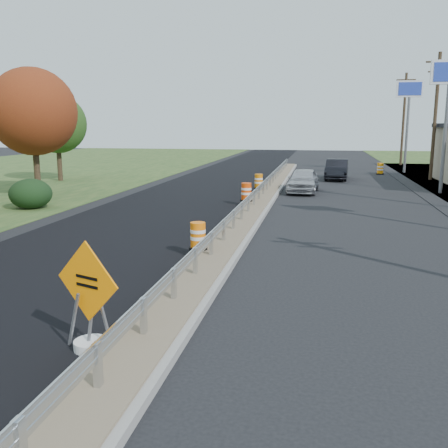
% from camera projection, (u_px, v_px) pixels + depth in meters
% --- Properties ---
extents(ground, '(140.00, 140.00, 0.00)m').
position_uv_depth(ground, '(224.00, 246.00, 17.24)').
color(ground, black).
rests_on(ground, ground).
extents(milled_overlay, '(7.20, 120.00, 0.01)m').
position_uv_depth(milled_overlay, '(180.00, 201.00, 27.68)').
color(milled_overlay, black).
rests_on(milled_overlay, ground).
extents(median, '(1.60, 55.00, 0.23)m').
position_uv_depth(median, '(254.00, 207.00, 24.92)').
color(median, gray).
rests_on(median, ground).
extents(guardrail, '(0.10, 46.15, 0.72)m').
position_uv_depth(guardrail, '(257.00, 192.00, 25.76)').
color(guardrail, silver).
rests_on(guardrail, median).
extents(pylon_sign_north, '(2.20, 0.30, 7.90)m').
position_uv_depth(pylon_sign_north, '(409.00, 97.00, 42.93)').
color(pylon_sign_north, slate).
rests_on(pylon_sign_north, ground).
extents(utility_pole_nmid, '(1.90, 0.26, 9.40)m').
position_uv_depth(utility_pole_nmid, '(435.00, 114.00, 37.26)').
color(utility_pole_nmid, '#473523').
rests_on(utility_pole_nmid, ground).
extents(utility_pole_north, '(1.90, 0.26, 9.40)m').
position_uv_depth(utility_pole_north, '(404.00, 117.00, 51.71)').
color(utility_pole_north, '#473523').
rests_on(utility_pole_north, ground).
extents(hedge_north, '(2.09, 2.09, 1.52)m').
position_uv_depth(hedge_north, '(31.00, 194.00, 24.91)').
color(hedge_north, black).
rests_on(hedge_north, ground).
extents(tree_near_red, '(4.95, 4.95, 7.35)m').
position_uv_depth(tree_near_red, '(33.00, 112.00, 28.34)').
color(tree_near_red, '#473523').
rests_on(tree_near_red, ground).
extents(tree_near_back, '(4.29, 4.29, 6.37)m').
position_uv_depth(tree_near_back, '(57.00, 124.00, 36.73)').
color(tree_near_back, '#473523').
rests_on(tree_near_back, ground).
extents(caution_sign, '(1.42, 0.63, 2.08)m').
position_uv_depth(caution_sign, '(90.00, 323.00, 9.20)').
color(caution_sign, white).
rests_on(caution_sign, ground).
extents(barrel_median_near, '(0.60, 0.60, 0.87)m').
position_uv_depth(barrel_median_near, '(198.00, 236.00, 15.81)').
color(barrel_median_near, black).
rests_on(barrel_median_near, median).
extents(barrel_median_mid, '(0.65, 0.65, 0.95)m').
position_uv_depth(barrel_median_mid, '(246.00, 192.00, 25.92)').
color(barrel_median_mid, black).
rests_on(barrel_median_mid, median).
extents(barrel_median_far, '(0.63, 0.63, 0.92)m').
position_uv_depth(barrel_median_far, '(259.00, 182.00, 30.99)').
color(barrel_median_far, black).
rests_on(barrel_median_far, median).
extents(barrel_shoulder_far, '(0.66, 0.66, 0.97)m').
position_uv_depth(barrel_shoulder_far, '(380.00, 169.00, 42.55)').
color(barrel_shoulder_far, black).
rests_on(barrel_shoulder_far, ground).
extents(car_silver, '(2.05, 4.52, 1.50)m').
position_uv_depth(car_silver, '(303.00, 180.00, 31.05)').
color(car_silver, '#BBBBC0').
rests_on(car_silver, ground).
extents(car_dark_mid, '(1.94, 4.77, 1.54)m').
position_uv_depth(car_dark_mid, '(337.00, 169.00, 38.54)').
color(car_dark_mid, black).
rests_on(car_dark_mid, ground).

